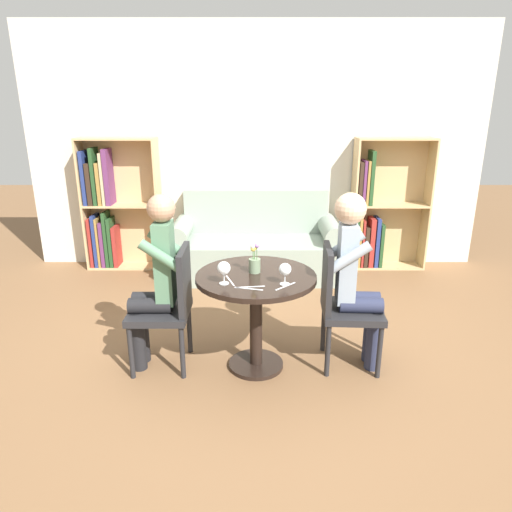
# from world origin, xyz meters

# --- Properties ---
(ground_plane) EXTENTS (16.00, 16.00, 0.00)m
(ground_plane) POSITION_xyz_m (0.00, 0.00, 0.00)
(ground_plane) COLOR brown
(back_wall) EXTENTS (5.20, 0.05, 2.70)m
(back_wall) POSITION_xyz_m (0.00, 2.37, 1.35)
(back_wall) COLOR beige
(back_wall) RESTS_ON ground_plane
(round_table) EXTENTS (0.84, 0.84, 0.72)m
(round_table) POSITION_xyz_m (0.00, 0.00, 0.56)
(round_table) COLOR black
(round_table) RESTS_ON ground_plane
(couch) EXTENTS (1.86, 0.80, 0.92)m
(couch) POSITION_xyz_m (0.00, 1.95, 0.31)
(couch) COLOR gray
(couch) RESTS_ON ground_plane
(bookshelf_left) EXTENTS (0.86, 0.28, 1.49)m
(bookshelf_left) POSITION_xyz_m (-1.66, 2.21, 0.71)
(bookshelf_left) COLOR tan
(bookshelf_left) RESTS_ON ground_plane
(bookshelf_right) EXTENTS (0.86, 0.28, 1.49)m
(bookshelf_right) POSITION_xyz_m (1.42, 2.22, 0.65)
(bookshelf_right) COLOR tan
(bookshelf_right) RESTS_ON ground_plane
(chair_left) EXTENTS (0.42, 0.42, 0.90)m
(chair_left) POSITION_xyz_m (-0.62, 0.03, 0.49)
(chair_left) COLOR #232326
(chair_left) RESTS_ON ground_plane
(chair_right) EXTENTS (0.44, 0.44, 0.90)m
(chair_right) POSITION_xyz_m (0.62, 0.05, 0.49)
(chair_right) COLOR #232326
(chair_right) RESTS_ON ground_plane
(person_left) EXTENTS (0.42, 0.34, 1.28)m
(person_left) POSITION_xyz_m (-0.71, 0.03, 0.67)
(person_left) COLOR black
(person_left) RESTS_ON ground_plane
(person_right) EXTENTS (0.43, 0.36, 1.28)m
(person_right) POSITION_xyz_m (0.70, 0.04, 0.70)
(person_right) COLOR #282D47
(person_right) RESTS_ON ground_plane
(wine_glass_left) EXTENTS (0.09, 0.09, 0.15)m
(wine_glass_left) POSITION_xyz_m (-0.21, -0.16, 0.82)
(wine_glass_left) COLOR white
(wine_glass_left) RESTS_ON round_table
(wine_glass_right) EXTENTS (0.08, 0.08, 0.15)m
(wine_glass_right) POSITION_xyz_m (0.19, -0.17, 0.82)
(wine_glass_right) COLOR white
(wine_glass_right) RESTS_ON round_table
(flower_vase) EXTENTS (0.08, 0.08, 0.22)m
(flower_vase) POSITION_xyz_m (-0.01, 0.05, 0.81)
(flower_vase) COLOR gray
(flower_vase) RESTS_ON round_table
(knife_left_setting) EXTENTS (0.07, 0.18, 0.00)m
(knife_left_setting) POSITION_xyz_m (-0.17, -0.11, 0.72)
(knife_left_setting) COLOR silver
(knife_left_setting) RESTS_ON round_table
(fork_left_setting) EXTENTS (0.19, 0.04, 0.00)m
(fork_left_setting) POSITION_xyz_m (-0.04, -0.22, 0.72)
(fork_left_setting) COLOR silver
(fork_left_setting) RESTS_ON round_table
(knife_right_setting) EXTENTS (0.14, 0.14, 0.00)m
(knife_right_setting) POSITION_xyz_m (0.19, -0.21, 0.72)
(knife_right_setting) COLOR silver
(knife_right_setting) RESTS_ON round_table
(fork_right_setting) EXTENTS (0.19, 0.06, 0.00)m
(fork_right_setting) POSITION_xyz_m (-0.05, -0.25, 0.72)
(fork_right_setting) COLOR silver
(fork_right_setting) RESTS_ON round_table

